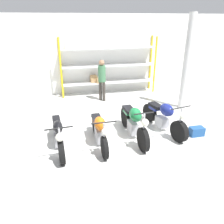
{
  "coord_description": "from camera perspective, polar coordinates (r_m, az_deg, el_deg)",
  "views": [
    {
      "loc": [
        -1.38,
        -5.67,
        3.36
      ],
      "look_at": [
        0.0,
        0.4,
        0.7
      ],
      "focal_mm": 35.0,
      "sensor_mm": 36.0,
      "label": 1
    }
  ],
  "objects": [
    {
      "name": "support_pillar",
      "position": [
        8.99,
        18.95,
        11.92
      ],
      "size": [
        0.28,
        0.28,
        3.6
      ],
      "color": "silver",
      "rests_on": "ground_plane"
    },
    {
      "name": "motorcycle_black",
      "position": [
        6.25,
        -13.83,
        -5.61
      ],
      "size": [
        0.68,
        2.15,
        0.97
      ],
      "rotation": [
        0.0,
        0.0,
        -1.49
      ],
      "color": "black",
      "rests_on": "ground_plane"
    },
    {
      "name": "motorcycle_blue",
      "position": [
        7.16,
        13.33,
        -1.24
      ],
      "size": [
        0.8,
        2.17,
        1.08
      ],
      "rotation": [
        0.0,
        0.0,
        -1.36
      ],
      "color": "black",
      "rests_on": "ground_plane"
    },
    {
      "name": "back_wall",
      "position": [
        10.63,
        -5.37,
        14.59
      ],
      "size": [
        30.0,
        0.08,
        3.6
      ],
      "color": "white",
      "rests_on": "ground_plane"
    },
    {
      "name": "toolbox",
      "position": [
        7.31,
        21.23,
        -4.74
      ],
      "size": [
        0.44,
        0.26,
        0.28
      ],
      "color": "#1E4C8C",
      "rests_on": "ground_plane"
    },
    {
      "name": "shelving_rack",
      "position": [
        10.45,
        -1.68,
        11.94
      ],
      "size": [
        4.49,
        0.63,
        2.64
      ],
      "color": "yellow",
      "rests_on": "ground_plane"
    },
    {
      "name": "motorcycle_orange",
      "position": [
        6.22,
        -3.36,
        -4.64
      ],
      "size": [
        0.64,
        2.02,
        1.02
      ],
      "rotation": [
        0.0,
        0.0,
        -1.55
      ],
      "color": "black",
      "rests_on": "ground_plane"
    },
    {
      "name": "motorcycle_green",
      "position": [
        6.58,
        5.7,
        -2.54
      ],
      "size": [
        0.56,
        2.23,
        1.12
      ],
      "rotation": [
        0.0,
        0.0,
        -1.54
      ],
      "color": "black",
      "rests_on": "ground_plane"
    },
    {
      "name": "ground_plane",
      "position": [
        6.74,
        0.76,
        -6.79
      ],
      "size": [
        30.0,
        30.0,
        0.0
      ],
      "primitive_type": "plane",
      "color": "silver"
    },
    {
      "name": "person_browsing",
      "position": [
        9.49,
        -2.65,
        9.11
      ],
      "size": [
        0.45,
        0.45,
        1.79
      ],
      "rotation": [
        0.0,
        0.0,
        3.98
      ],
      "color": "#38332D",
      "rests_on": "ground_plane"
    }
  ]
}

